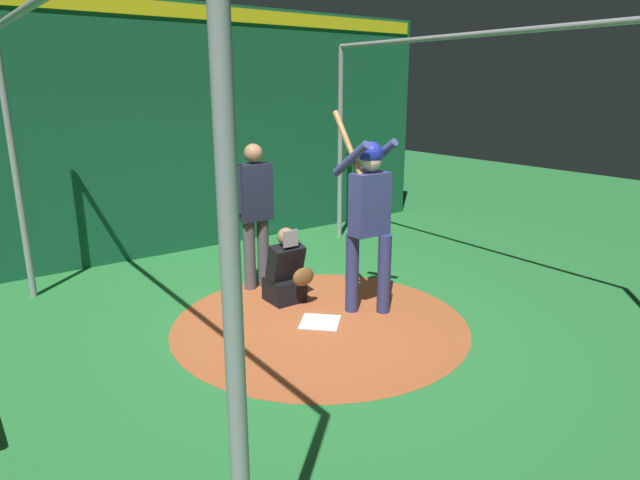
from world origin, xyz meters
The scene contains 8 objects.
ground_plane centered at (0.00, 0.00, 0.00)m, with size 25.27×25.27×0.00m, color #287A38.
dirt_circle centered at (0.00, 0.00, 0.00)m, with size 3.23×3.23×0.01m, color #AD562D.
home_plate centered at (0.00, 0.00, 0.01)m, with size 0.42×0.42×0.01m, color white.
batter centered at (0.04, 0.63, 1.20)m, with size 0.68×0.49×2.26m.
catcher centered at (-0.74, 0.04, 0.36)m, with size 0.58×0.40×0.93m.
umpire centered at (-1.39, 0.01, 1.04)m, with size 0.23×0.49×1.84m.
back_wall centered at (-3.58, 0.00, 1.86)m, with size 0.23×9.27×3.69m.
cage_frame centered at (0.00, 0.00, 2.18)m, with size 5.55×4.88×3.15m.
Camera 1 is at (4.51, -3.28, 2.52)m, focal length 30.92 mm.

